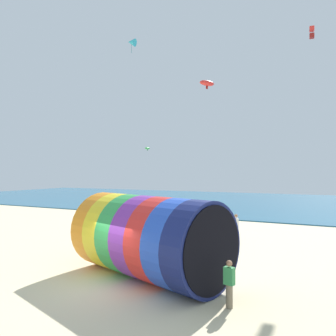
{
  "coord_description": "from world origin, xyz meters",
  "views": [
    {
      "loc": [
        8.09,
        -11.09,
        4.74
      ],
      "look_at": [
        0.88,
        3.62,
        4.91
      ],
      "focal_mm": 35.0,
      "sensor_mm": 36.0,
      "label": 1
    }
  ],
  "objects_px": {
    "kite_red_parafoil": "(207,83)",
    "bystander_near_water": "(236,227)",
    "kite_green_parafoil": "(147,148)",
    "kite_cyan_delta": "(132,42)",
    "kite_red_box": "(312,32)",
    "giant_inflatable_tube": "(149,237)",
    "kite_handler": "(229,284)"
  },
  "relations": [
    {
      "from": "kite_handler",
      "to": "kite_green_parafoil",
      "type": "xyz_separation_m",
      "value": [
        -12.9,
        16.85,
        6.18
      ]
    },
    {
      "from": "kite_red_box",
      "to": "kite_handler",
      "type": "bearing_deg",
      "value": -96.24
    },
    {
      "from": "kite_red_box",
      "to": "bystander_near_water",
      "type": "bearing_deg",
      "value": -124.2
    },
    {
      "from": "kite_cyan_delta",
      "to": "kite_red_box",
      "type": "relative_size",
      "value": 1.38
    },
    {
      "from": "kite_green_parafoil",
      "to": "kite_cyan_delta",
      "type": "bearing_deg",
      "value": -98.85
    },
    {
      "from": "kite_green_parafoil",
      "to": "bystander_near_water",
      "type": "bearing_deg",
      "value": -28.94
    },
    {
      "from": "kite_red_parafoil",
      "to": "bystander_near_water",
      "type": "distance_m",
      "value": 12.06
    },
    {
      "from": "giant_inflatable_tube",
      "to": "kite_red_parafoil",
      "type": "distance_m",
      "value": 16.59
    },
    {
      "from": "bystander_near_water",
      "to": "kite_cyan_delta",
      "type": "bearing_deg",
      "value": 162.55
    },
    {
      "from": "kite_red_parafoil",
      "to": "bystander_near_water",
      "type": "height_order",
      "value": "kite_red_parafoil"
    },
    {
      "from": "kite_red_box",
      "to": "kite_green_parafoil",
      "type": "relative_size",
      "value": 1.45
    },
    {
      "from": "kite_green_parafoil",
      "to": "kite_handler",
      "type": "bearing_deg",
      "value": -52.57
    },
    {
      "from": "giant_inflatable_tube",
      "to": "kite_cyan_delta",
      "type": "xyz_separation_m",
      "value": [
        -9.18,
        12.97,
        14.92
      ]
    },
    {
      "from": "giant_inflatable_tube",
      "to": "bystander_near_water",
      "type": "height_order",
      "value": "giant_inflatable_tube"
    },
    {
      "from": "giant_inflatable_tube",
      "to": "bystander_near_water",
      "type": "xyz_separation_m",
      "value": [
        1.47,
        9.63,
        -0.9
      ]
    },
    {
      "from": "kite_handler",
      "to": "kite_green_parafoil",
      "type": "height_order",
      "value": "kite_green_parafoil"
    },
    {
      "from": "giant_inflatable_tube",
      "to": "kite_green_parafoil",
      "type": "distance_m",
      "value": 18.42
    },
    {
      "from": "kite_red_parafoil",
      "to": "kite_green_parafoil",
      "type": "bearing_deg",
      "value": 161.37
    },
    {
      "from": "giant_inflatable_tube",
      "to": "kite_cyan_delta",
      "type": "height_order",
      "value": "kite_cyan_delta"
    },
    {
      "from": "kite_handler",
      "to": "bystander_near_water",
      "type": "relative_size",
      "value": 0.92
    },
    {
      "from": "kite_cyan_delta",
      "to": "kite_green_parafoil",
      "type": "height_order",
      "value": "kite_cyan_delta"
    },
    {
      "from": "bystander_near_water",
      "to": "kite_red_box",
      "type": "bearing_deg",
      "value": 55.8
    },
    {
      "from": "kite_red_box",
      "to": "kite_cyan_delta",
      "type": "bearing_deg",
      "value": -167.46
    },
    {
      "from": "kite_handler",
      "to": "kite_cyan_delta",
      "type": "distance_m",
      "value": 25.29
    },
    {
      "from": "giant_inflatable_tube",
      "to": "kite_red_parafoil",
      "type": "height_order",
      "value": "kite_red_parafoil"
    },
    {
      "from": "kite_green_parafoil",
      "to": "bystander_near_water",
      "type": "height_order",
      "value": "kite_green_parafoil"
    },
    {
      "from": "kite_red_parafoil",
      "to": "kite_red_box",
      "type": "relative_size",
      "value": 1.47
    },
    {
      "from": "giant_inflatable_tube",
      "to": "kite_green_parafoil",
      "type": "xyz_separation_m",
      "value": [
        -8.81,
        15.31,
        5.2
      ]
    },
    {
      "from": "bystander_near_water",
      "to": "kite_red_parafoil",
      "type": "bearing_deg",
      "value": 134.51
    },
    {
      "from": "kite_red_box",
      "to": "kite_green_parafoil",
      "type": "height_order",
      "value": "kite_red_box"
    },
    {
      "from": "kite_handler",
      "to": "kite_red_parafoil",
      "type": "height_order",
      "value": "kite_red_parafoil"
    },
    {
      "from": "kite_handler",
      "to": "kite_red_box",
      "type": "height_order",
      "value": "kite_red_box"
    }
  ]
}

